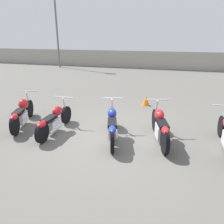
{
  "coord_description": "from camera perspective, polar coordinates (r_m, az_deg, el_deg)",
  "views": [
    {
      "loc": [
        1.75,
        -5.5,
        2.82
      ],
      "look_at": [
        0.0,
        0.42,
        0.65
      ],
      "focal_mm": 35.0,
      "sensor_mm": 36.0,
      "label": 1
    }
  ],
  "objects": [
    {
      "name": "motorcycle_slot_1",
      "position": [
        6.82,
        -14.87,
        -2.17
      ],
      "size": [
        0.7,
        2.07,
        0.96
      ],
      "rotation": [
        0.0,
        0.0,
        0.03
      ],
      "color": "black",
      "rests_on": "ground_plane"
    },
    {
      "name": "motorcycle_slot_0",
      "position": [
        7.71,
        -22.43,
        -0.28
      ],
      "size": [
        1.04,
        2.1,
        0.99
      ],
      "rotation": [
        0.0,
        0.0,
        0.36
      ],
      "color": "black",
      "rests_on": "ground_plane"
    },
    {
      "name": "ground_plane",
      "position": [
        6.43,
        -1.06,
        -6.66
      ],
      "size": [
        60.0,
        60.0,
        0.0
      ],
      "primitive_type": "plane",
      "color": "#5B5954"
    },
    {
      "name": "fence_back",
      "position": [
        20.11,
        11.71,
        13.1
      ],
      "size": [
        40.0,
        0.04,
        1.53
      ],
      "color": "#9E998E",
      "rests_on": "ground_plane"
    },
    {
      "name": "motorcycle_slot_2",
      "position": [
        6.18,
        0.04,
        -3.41
      ],
      "size": [
        0.87,
        2.16,
        1.02
      ],
      "rotation": [
        0.0,
        0.0,
        0.29
      ],
      "color": "black",
      "rests_on": "ground_plane"
    },
    {
      "name": "motorcycle_slot_3",
      "position": [
        6.18,
        12.47,
        -3.69
      ],
      "size": [
        0.83,
        2.06,
        1.05
      ],
      "rotation": [
        0.0,
        0.0,
        0.27
      ],
      "color": "black",
      "rests_on": "ground_plane"
    },
    {
      "name": "traffic_cone_near",
      "position": [
        9.41,
        8.84,
        2.96
      ],
      "size": [
        0.32,
        0.32,
        0.4
      ],
      "color": "orange",
      "rests_on": "ground_plane"
    },
    {
      "name": "light_pole_left",
      "position": [
        21.49,
        -14.42,
        22.64
      ],
      "size": [
        0.7,
        0.35,
        7.18
      ],
      "color": "slate",
      "rests_on": "ground_plane"
    }
  ]
}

